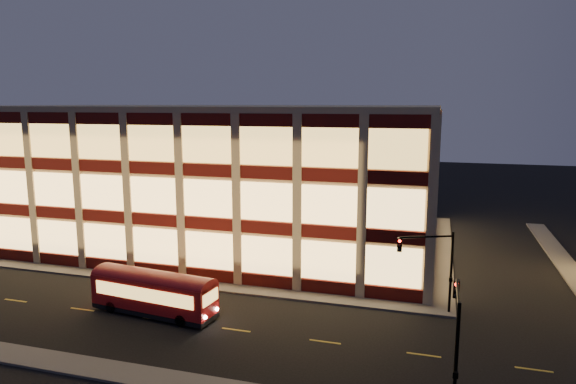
% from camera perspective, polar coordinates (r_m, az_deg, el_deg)
% --- Properties ---
extents(ground, '(200.00, 200.00, 0.00)m').
position_cam_1_polar(ground, '(44.46, -14.96, -9.91)').
color(ground, black).
rests_on(ground, ground).
extents(sidewalk_office_south, '(54.00, 2.00, 0.15)m').
position_cam_1_polar(sidewalk_office_south, '(46.79, -17.50, -8.94)').
color(sidewalk_office_south, '#514F4C').
rests_on(sidewalk_office_south, ground).
extents(sidewalk_office_east, '(2.00, 30.00, 0.15)m').
position_cam_1_polar(sidewalk_office_east, '(54.53, 16.70, -6.22)').
color(sidewalk_office_east, '#514F4C').
rests_on(sidewalk_office_east, ground).
extents(sidewalk_tower_west, '(2.00, 30.00, 0.15)m').
position_cam_1_polar(sidewalk_tower_west, '(55.76, 28.14, -6.63)').
color(sidewalk_tower_west, '#514F4C').
rests_on(sidewalk_tower_west, ground).
extents(sidewalk_near, '(100.00, 2.00, 0.15)m').
position_cam_1_polar(sidewalk_near, '(34.94, -26.55, -16.15)').
color(sidewalk_near, '#514F4C').
rests_on(sidewalk_near, ground).
extents(office_building, '(50.45, 30.45, 14.50)m').
position_cam_1_polar(office_building, '(58.66, -9.13, 2.35)').
color(office_building, tan).
rests_on(office_building, ground).
extents(traffic_signal_far, '(3.79, 1.87, 6.00)m').
position_cam_1_polar(traffic_signal_far, '(37.30, 15.77, -7.15)').
color(traffic_signal_far, black).
rests_on(traffic_signal_far, ground).
extents(traffic_signal_near, '(0.32, 4.45, 6.00)m').
position_cam_1_polar(traffic_signal_near, '(26.72, 18.20, -14.17)').
color(traffic_signal_near, black).
rests_on(traffic_signal_near, ground).
extents(trolley_bus, '(9.48, 3.37, 3.14)m').
position_cam_1_polar(trolley_bus, '(38.04, -14.69, -10.53)').
color(trolley_bus, '#99080B').
rests_on(trolley_bus, ground).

